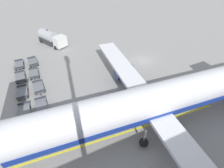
{
  "coord_description": "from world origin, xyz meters",
  "views": [
    {
      "loc": [
        25.01,
        -18.58,
        18.51
      ],
      "look_at": [
        6.95,
        -10.07,
        2.37
      ],
      "focal_mm": 28.0,
      "sensor_mm": 36.0,
      "label": 1
    }
  ],
  "objects_px": {
    "fuel_tanker_secondary": "(51,38)",
    "baggage_dolly_row_mid_a_col_a": "(33,62)",
    "baggage_dolly_row_near_col_a": "(19,65)",
    "baggage_dolly_row_near_col_d": "(24,112)",
    "baggage_dolly_row_near_col_c": "(22,93)",
    "baggage_dolly_row_mid_a_col_c": "(39,87)",
    "airplane": "(160,99)",
    "baggage_dolly_row_mid_a_col_d": "(41,106)",
    "baggage_dolly_row_near_col_b": "(20,77)",
    "baggage_dolly_row_mid_a_col_b": "(34,74)"
  },
  "relations": [
    {
      "from": "baggage_dolly_row_near_col_b",
      "to": "baggage_dolly_row_near_col_d",
      "type": "xyz_separation_m",
      "value": [
        8.77,
        0.03,
        0.0
      ]
    },
    {
      "from": "baggage_dolly_row_near_col_c",
      "to": "baggage_dolly_row_mid_a_col_c",
      "type": "distance_m",
      "value": 2.47
    },
    {
      "from": "fuel_tanker_secondary",
      "to": "baggage_dolly_row_mid_a_col_c",
      "type": "relative_size",
      "value": 2.15
    },
    {
      "from": "baggage_dolly_row_near_col_c",
      "to": "fuel_tanker_secondary",
      "type": "bearing_deg",
      "value": 155.53
    },
    {
      "from": "baggage_dolly_row_near_col_b",
      "to": "baggage_dolly_row_mid_a_col_a",
      "type": "relative_size",
      "value": 1.0
    },
    {
      "from": "airplane",
      "to": "baggage_dolly_row_near_col_d",
      "type": "xyz_separation_m",
      "value": [
        -8.41,
        -15.88,
        -3.15
      ]
    },
    {
      "from": "baggage_dolly_row_near_col_a",
      "to": "baggage_dolly_row_mid_a_col_d",
      "type": "height_order",
      "value": "same"
    },
    {
      "from": "fuel_tanker_secondary",
      "to": "baggage_dolly_row_near_col_a",
      "type": "relative_size",
      "value": 2.14
    },
    {
      "from": "baggage_dolly_row_near_col_a",
      "to": "baggage_dolly_row_mid_a_col_c",
      "type": "height_order",
      "value": "same"
    },
    {
      "from": "airplane",
      "to": "baggage_dolly_row_near_col_d",
      "type": "height_order",
      "value": "airplane"
    },
    {
      "from": "fuel_tanker_secondary",
      "to": "baggage_dolly_row_near_col_a",
      "type": "bearing_deg",
      "value": -44.44
    },
    {
      "from": "fuel_tanker_secondary",
      "to": "baggage_dolly_row_near_col_d",
      "type": "relative_size",
      "value": 2.15
    },
    {
      "from": "baggage_dolly_row_near_col_a",
      "to": "baggage_dolly_row_mid_a_col_a",
      "type": "xyz_separation_m",
      "value": [
        0.02,
        2.48,
        0.0
      ]
    },
    {
      "from": "baggage_dolly_row_near_col_d",
      "to": "baggage_dolly_row_mid_a_col_d",
      "type": "distance_m",
      "value": 2.3
    },
    {
      "from": "baggage_dolly_row_near_col_a",
      "to": "baggage_dolly_row_mid_a_col_a",
      "type": "bearing_deg",
      "value": 89.65
    },
    {
      "from": "baggage_dolly_row_mid_a_col_b",
      "to": "baggage_dolly_row_mid_a_col_c",
      "type": "bearing_deg",
      "value": 3.45
    },
    {
      "from": "baggage_dolly_row_mid_a_col_a",
      "to": "baggage_dolly_row_near_col_a",
      "type": "bearing_deg",
      "value": -90.35
    },
    {
      "from": "fuel_tanker_secondary",
      "to": "baggage_dolly_row_near_col_d",
      "type": "bearing_deg",
      "value": -19.8
    },
    {
      "from": "baggage_dolly_row_mid_a_col_c",
      "to": "baggage_dolly_row_mid_a_col_d",
      "type": "distance_m",
      "value": 4.44
    },
    {
      "from": "fuel_tanker_secondary",
      "to": "baggage_dolly_row_mid_a_col_b",
      "type": "height_order",
      "value": "fuel_tanker_secondary"
    },
    {
      "from": "fuel_tanker_secondary",
      "to": "baggage_dolly_row_mid_a_col_a",
      "type": "height_order",
      "value": "fuel_tanker_secondary"
    },
    {
      "from": "baggage_dolly_row_near_col_b",
      "to": "baggage_dolly_row_mid_a_col_a",
      "type": "bearing_deg",
      "value": 149.96
    },
    {
      "from": "airplane",
      "to": "baggage_dolly_row_mid_a_col_d",
      "type": "height_order",
      "value": "airplane"
    },
    {
      "from": "fuel_tanker_secondary",
      "to": "airplane",
      "type": "bearing_deg",
      "value": 16.13
    },
    {
      "from": "airplane",
      "to": "baggage_dolly_row_mid_a_col_c",
      "type": "xyz_separation_m",
      "value": [
        -12.99,
        -13.41,
        -3.15
      ]
    },
    {
      "from": "baggage_dolly_row_mid_a_col_b",
      "to": "baggage_dolly_row_mid_a_col_d",
      "type": "xyz_separation_m",
      "value": [
        8.7,
        0.09,
        0.0
      ]
    },
    {
      "from": "baggage_dolly_row_near_col_b",
      "to": "baggage_dolly_row_mid_a_col_c",
      "type": "height_order",
      "value": "same"
    },
    {
      "from": "airplane",
      "to": "baggage_dolly_row_mid_a_col_b",
      "type": "bearing_deg",
      "value": -141.62
    },
    {
      "from": "baggage_dolly_row_near_col_c",
      "to": "baggage_dolly_row_mid_a_col_d",
      "type": "relative_size",
      "value": 1.01
    },
    {
      "from": "airplane",
      "to": "baggage_dolly_row_mid_a_col_a",
      "type": "distance_m",
      "value": 25.51
    },
    {
      "from": "baggage_dolly_row_mid_a_col_b",
      "to": "baggage_dolly_row_mid_a_col_d",
      "type": "height_order",
      "value": "same"
    },
    {
      "from": "baggage_dolly_row_mid_a_col_d",
      "to": "baggage_dolly_row_mid_a_col_b",
      "type": "bearing_deg",
      "value": -179.43
    },
    {
      "from": "baggage_dolly_row_near_col_b",
      "to": "baggage_dolly_row_near_col_c",
      "type": "distance_m",
      "value": 4.41
    },
    {
      "from": "fuel_tanker_secondary",
      "to": "baggage_dolly_row_mid_a_col_d",
      "type": "distance_m",
      "value": 21.22
    },
    {
      "from": "baggage_dolly_row_near_col_a",
      "to": "airplane",
      "type": "bearing_deg",
      "value": 36.52
    },
    {
      "from": "airplane",
      "to": "baggage_dolly_row_mid_a_col_d",
      "type": "relative_size",
      "value": 11.92
    },
    {
      "from": "baggage_dolly_row_near_col_d",
      "to": "baggage_dolly_row_near_col_c",
      "type": "bearing_deg",
      "value": 179.83
    },
    {
      "from": "baggage_dolly_row_mid_a_col_a",
      "to": "baggage_dolly_row_near_col_b",
      "type": "bearing_deg",
      "value": -30.04
    },
    {
      "from": "baggage_dolly_row_near_col_c",
      "to": "baggage_dolly_row_near_col_b",
      "type": "bearing_deg",
      "value": -179.42
    },
    {
      "from": "fuel_tanker_secondary",
      "to": "baggage_dolly_row_mid_a_col_c",
      "type": "distance_m",
      "value": 16.91
    },
    {
      "from": "baggage_dolly_row_mid_a_col_d",
      "to": "baggage_dolly_row_near_col_a",
      "type": "bearing_deg",
      "value": -169.79
    },
    {
      "from": "baggage_dolly_row_mid_a_col_b",
      "to": "baggage_dolly_row_near_col_a",
      "type": "bearing_deg",
      "value": -152.07
    },
    {
      "from": "baggage_dolly_row_near_col_a",
      "to": "baggage_dolly_row_near_col_b",
      "type": "bearing_deg",
      "value": 0.0
    },
    {
      "from": "baggage_dolly_row_near_col_b",
      "to": "baggage_dolly_row_mid_a_col_d",
      "type": "relative_size",
      "value": 1.0
    },
    {
      "from": "fuel_tanker_secondary",
      "to": "baggage_dolly_row_near_col_d",
      "type": "distance_m",
      "value": 22.03
    },
    {
      "from": "fuel_tanker_secondary",
      "to": "baggage_dolly_row_mid_a_col_c",
      "type": "height_order",
      "value": "fuel_tanker_secondary"
    },
    {
      "from": "baggage_dolly_row_near_col_d",
      "to": "baggage_dolly_row_mid_a_col_c",
      "type": "xyz_separation_m",
      "value": [
        -4.58,
        2.47,
        0.0
      ]
    },
    {
      "from": "baggage_dolly_row_near_col_b",
      "to": "baggage_dolly_row_mid_a_col_d",
      "type": "xyz_separation_m",
      "value": [
        8.62,
        2.33,
        0.0
      ]
    },
    {
      "from": "baggage_dolly_row_near_col_c",
      "to": "baggage_dolly_row_near_col_a",
      "type": "bearing_deg",
      "value": -179.71
    },
    {
      "from": "fuel_tanker_secondary",
      "to": "baggage_dolly_row_near_col_a",
      "type": "height_order",
      "value": "fuel_tanker_secondary"
    }
  ]
}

